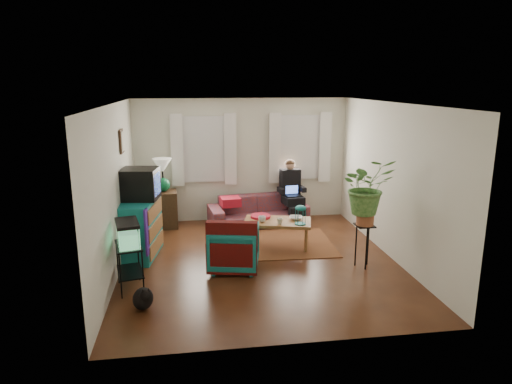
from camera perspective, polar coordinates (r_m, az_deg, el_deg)
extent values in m
cube|color=#4F2B14|center=(7.72, 0.44, -8.66)|extent=(4.50, 5.00, 0.01)
cube|color=white|center=(7.15, 0.47, 11.01)|extent=(4.50, 5.00, 0.01)
cube|color=silver|center=(9.75, -1.79, 4.01)|extent=(4.50, 0.01, 2.60)
cube|color=silver|center=(4.96, 4.89, -5.55)|extent=(4.50, 0.01, 2.60)
cube|color=silver|center=(7.33, -17.20, 0.19)|extent=(0.01, 5.00, 2.60)
cube|color=silver|center=(7.98, 16.65, 1.28)|extent=(0.01, 5.00, 2.60)
cube|color=white|center=(9.64, -6.54, 5.32)|extent=(1.08, 0.04, 1.38)
cube|color=white|center=(9.92, 5.44, 5.57)|extent=(1.08, 0.04, 1.38)
cube|color=white|center=(9.56, -6.52, 5.25)|extent=(1.36, 0.06, 1.50)
cube|color=white|center=(9.84, 5.55, 5.51)|extent=(1.36, 0.06, 1.50)
cube|color=#3D2616|center=(8.04, -16.39, 6.10)|extent=(0.04, 0.32, 0.40)
cube|color=brown|center=(8.50, 2.73, -6.47)|extent=(2.05, 1.67, 0.01)
imported|color=brown|center=(9.55, 0.25, -1.73)|extent=(2.12, 1.05, 0.80)
cube|color=#412418|center=(9.56, -11.38, -2.12)|extent=(0.55, 0.55, 0.75)
cube|color=#12666F|center=(8.05, -14.38, -4.43)|extent=(0.71, 1.17, 0.98)
cube|color=black|center=(7.95, -14.34, 1.00)|extent=(0.68, 0.64, 0.52)
cube|color=black|center=(6.87, -15.48, -9.04)|extent=(0.46, 0.66, 0.67)
cube|color=#7FD899|center=(6.69, -15.76, -4.96)|extent=(0.41, 0.60, 0.36)
ellipsoid|color=black|center=(6.33, -13.96, -12.55)|extent=(0.39, 0.47, 0.35)
imported|color=#115C66|center=(7.31, -2.75, -6.70)|extent=(0.89, 0.85, 0.78)
cube|color=#9E0A0A|center=(6.98, -3.05, -6.30)|extent=(0.80, 0.34, 0.64)
cube|color=brown|center=(8.31, 2.69, -5.21)|extent=(1.32, 0.93, 0.49)
imported|color=white|center=(8.13, 0.75, -3.40)|extent=(0.16, 0.16, 0.11)
imported|color=beige|center=(8.03, 3.00, -3.67)|extent=(0.13, 0.13, 0.10)
imported|color=white|center=(8.31, 4.99, -3.24)|extent=(0.29, 0.29, 0.06)
cylinder|color=#B21414|center=(8.41, 0.57, -3.06)|extent=(0.45, 0.45, 0.04)
cube|color=black|center=(7.59, 13.28, -6.56)|extent=(0.31, 0.31, 0.71)
imported|color=#599947|center=(7.35, 13.64, -0.36)|extent=(0.83, 0.72, 0.90)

